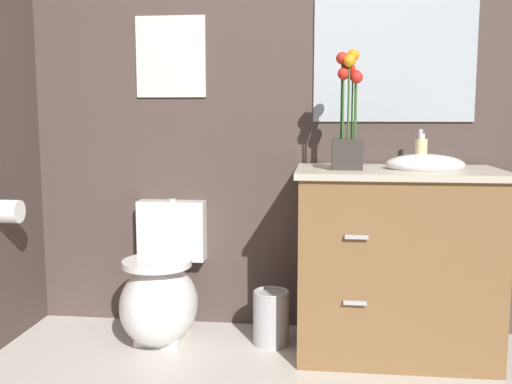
{
  "coord_description": "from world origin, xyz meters",
  "views": [
    {
      "loc": [
        0.08,
        -1.5,
        1.13
      ],
      "look_at": [
        -0.23,
        1.21,
        0.77
      ],
      "focal_mm": 41.02,
      "sensor_mm": 36.0,
      "label": 1
    }
  ],
  "objects_px": {
    "wall_poster": "(171,57)",
    "toilet_paper_roll": "(9,211)",
    "wall_mirror": "(394,51)",
    "toilet": "(161,293)",
    "vanity_cabinet": "(396,260)",
    "soap_bottle": "(421,153)",
    "flower_vase": "(348,124)",
    "trash_bin": "(271,317)"
  },
  "relations": [
    {
      "from": "toilet",
      "to": "toilet_paper_roll",
      "type": "xyz_separation_m",
      "value": [
        -0.68,
        -0.2,
        0.44
      ]
    },
    {
      "from": "vanity_cabinet",
      "to": "wall_poster",
      "type": "xyz_separation_m",
      "value": [
        -1.15,
        0.29,
        0.98
      ]
    },
    {
      "from": "flower_vase",
      "to": "trash_bin",
      "type": "xyz_separation_m",
      "value": [
        -0.35,
        0.08,
        -0.96
      ]
    },
    {
      "from": "wall_poster",
      "to": "toilet",
      "type": "bearing_deg",
      "value": -90.0
    },
    {
      "from": "wall_poster",
      "to": "wall_mirror",
      "type": "bearing_deg",
      "value": 0.0
    },
    {
      "from": "soap_bottle",
      "to": "toilet",
      "type": "bearing_deg",
      "value": 179.0
    },
    {
      "from": "trash_bin",
      "to": "wall_mirror",
      "type": "distance_m",
      "value": 1.46
    },
    {
      "from": "vanity_cabinet",
      "to": "wall_mirror",
      "type": "relative_size",
      "value": 1.33
    },
    {
      "from": "vanity_cabinet",
      "to": "wall_mirror",
      "type": "xyz_separation_m",
      "value": [
        -0.0,
        0.29,
        0.99
      ]
    },
    {
      "from": "wall_mirror",
      "to": "soap_bottle",
      "type": "bearing_deg",
      "value": -70.77
    },
    {
      "from": "soap_bottle",
      "to": "toilet_paper_roll",
      "type": "bearing_deg",
      "value": -174.82
    },
    {
      "from": "wall_mirror",
      "to": "toilet_paper_roll",
      "type": "distance_m",
      "value": 2.03
    },
    {
      "from": "flower_vase",
      "to": "wall_poster",
      "type": "xyz_separation_m",
      "value": [
        -0.91,
        0.34,
        0.34
      ]
    },
    {
      "from": "vanity_cabinet",
      "to": "wall_poster",
      "type": "distance_m",
      "value": 1.54
    },
    {
      "from": "toilet_paper_roll",
      "to": "flower_vase",
      "type": "bearing_deg",
      "value": 4.56
    },
    {
      "from": "soap_bottle",
      "to": "toilet_paper_roll",
      "type": "height_order",
      "value": "soap_bottle"
    },
    {
      "from": "vanity_cabinet",
      "to": "flower_vase",
      "type": "bearing_deg",
      "value": -169.78
    },
    {
      "from": "toilet",
      "to": "toilet_paper_roll",
      "type": "relative_size",
      "value": 6.27
    },
    {
      "from": "toilet_paper_roll",
      "to": "soap_bottle",
      "type": "bearing_deg",
      "value": 5.18
    },
    {
      "from": "soap_bottle",
      "to": "trash_bin",
      "type": "xyz_separation_m",
      "value": [
        -0.69,
        0.03,
        -0.82
      ]
    },
    {
      "from": "soap_bottle",
      "to": "flower_vase",
      "type": "bearing_deg",
      "value": -171.94
    },
    {
      "from": "vanity_cabinet",
      "to": "soap_bottle",
      "type": "relative_size",
      "value": 6.58
    },
    {
      "from": "wall_poster",
      "to": "toilet_paper_roll",
      "type": "distance_m",
      "value": 1.12
    },
    {
      "from": "wall_mirror",
      "to": "vanity_cabinet",
      "type": "bearing_deg",
      "value": -89.49
    },
    {
      "from": "toilet_paper_roll",
      "to": "toilet",
      "type": "bearing_deg",
      "value": 16.16
    },
    {
      "from": "toilet",
      "to": "wall_mirror",
      "type": "xyz_separation_m",
      "value": [
        1.15,
        0.27,
        1.21
      ]
    },
    {
      "from": "toilet",
      "to": "vanity_cabinet",
      "type": "height_order",
      "value": "vanity_cabinet"
    },
    {
      "from": "toilet",
      "to": "soap_bottle",
      "type": "distance_m",
      "value": 1.44
    },
    {
      "from": "wall_poster",
      "to": "toilet_paper_roll",
      "type": "bearing_deg",
      "value": -145.61
    },
    {
      "from": "flower_vase",
      "to": "soap_bottle",
      "type": "relative_size",
      "value": 3.37
    },
    {
      "from": "flower_vase",
      "to": "wall_mirror",
      "type": "distance_m",
      "value": 0.54
    },
    {
      "from": "wall_poster",
      "to": "wall_mirror",
      "type": "distance_m",
      "value": 1.15
    },
    {
      "from": "vanity_cabinet",
      "to": "trash_bin",
      "type": "distance_m",
      "value": 0.67
    },
    {
      "from": "toilet",
      "to": "trash_bin",
      "type": "height_order",
      "value": "toilet"
    },
    {
      "from": "trash_bin",
      "to": "wall_poster",
      "type": "relative_size",
      "value": 0.65
    },
    {
      "from": "vanity_cabinet",
      "to": "flower_vase",
      "type": "xyz_separation_m",
      "value": [
        -0.24,
        -0.04,
        0.64
      ]
    },
    {
      "from": "wall_mirror",
      "to": "toilet_paper_roll",
      "type": "bearing_deg",
      "value": -165.73
    },
    {
      "from": "trash_bin",
      "to": "toilet_paper_roll",
      "type": "relative_size",
      "value": 2.47
    },
    {
      "from": "flower_vase",
      "to": "soap_bottle",
      "type": "height_order",
      "value": "flower_vase"
    },
    {
      "from": "wall_mirror",
      "to": "toilet_paper_roll",
      "type": "relative_size",
      "value": 7.27
    },
    {
      "from": "soap_bottle",
      "to": "wall_poster",
      "type": "xyz_separation_m",
      "value": [
        -1.25,
        0.29,
        0.48
      ]
    },
    {
      "from": "vanity_cabinet",
      "to": "trash_bin",
      "type": "relative_size",
      "value": 3.92
    }
  ]
}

